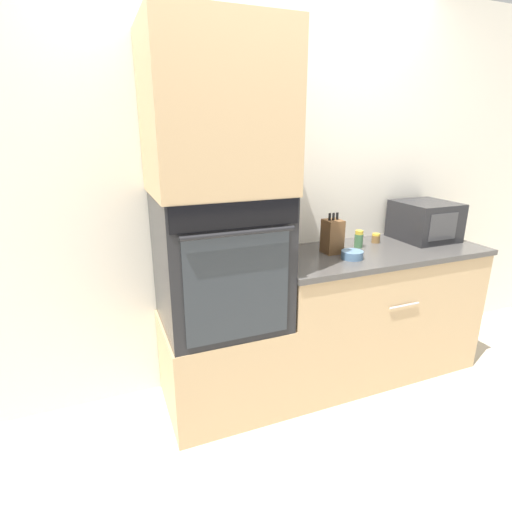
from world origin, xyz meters
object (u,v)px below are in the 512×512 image
object	(u,v)px
knife_block	(332,236)
condiment_jar_near	(359,239)
wall_oven	(220,260)
bowl	(352,255)
condiment_jar_mid	(376,238)
microwave	(425,221)

from	to	relation	value
knife_block	condiment_jar_near	bearing A→B (deg)	9.44
wall_oven	condiment_jar_near	xyz separation A→B (m)	(0.99, 0.09, -0.00)
bowl	condiment_jar_mid	size ratio (longest dim) A/B	2.05
condiment_jar_near	condiment_jar_mid	xyz separation A→B (m)	(0.18, 0.05, -0.02)
bowl	condiment_jar_mid	world-z (taller)	condiment_jar_mid
bowl	knife_block	bearing A→B (deg)	108.32
wall_oven	knife_block	world-z (taller)	wall_oven
microwave	knife_block	size ratio (longest dim) A/B	1.48
knife_block	condiment_jar_near	size ratio (longest dim) A/B	2.25
condiment_jar_near	knife_block	bearing A→B (deg)	-170.56
condiment_jar_near	wall_oven	bearing A→B (deg)	-174.95
bowl	condiment_jar_near	xyz separation A→B (m)	(0.18, 0.19, 0.03)
knife_block	microwave	bearing A→B (deg)	2.89
wall_oven	condiment_jar_near	world-z (taller)	wall_oven
condiment_jar_mid	wall_oven	bearing A→B (deg)	-173.34
wall_oven	bowl	bearing A→B (deg)	-7.34
knife_block	bowl	world-z (taller)	knife_block
wall_oven	condiment_jar_mid	distance (m)	1.18
microwave	condiment_jar_near	size ratio (longest dim) A/B	3.32
microwave	condiment_jar_near	bearing A→B (deg)	-179.90
wall_oven	microwave	size ratio (longest dim) A/B	1.97
bowl	condiment_jar_mid	xyz separation A→B (m)	(0.36, 0.24, 0.01)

